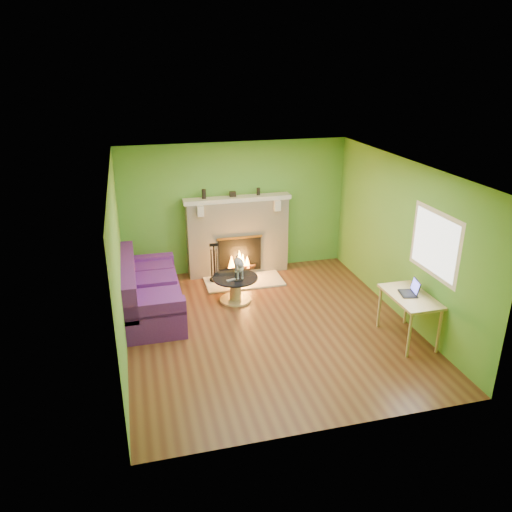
{
  "coord_description": "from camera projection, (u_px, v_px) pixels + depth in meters",
  "views": [
    {
      "loc": [
        -1.98,
        -6.84,
        4.06
      ],
      "look_at": [
        -0.12,
        0.4,
        1.09
      ],
      "focal_mm": 35.0,
      "sensor_mm": 36.0,
      "label": 1
    }
  ],
  "objects": [
    {
      "name": "desk",
      "position": [
        410.0,
        301.0,
        7.51
      ],
      "size": [
        0.59,
        1.01,
        0.75
      ],
      "color": "tan",
      "rests_on": "floor"
    },
    {
      "name": "cat",
      "position": [
        239.0,
        266.0,
        8.82
      ],
      "size": [
        0.27,
        0.62,
        0.38
      ],
      "primitive_type": null,
      "rotation": [
        0.0,
        0.0,
        -0.08
      ],
      "color": "#5C5C60",
      "rests_on": "coffee_table"
    },
    {
      "name": "laptop",
      "position": [
        409.0,
        288.0,
        7.48
      ],
      "size": [
        0.32,
        0.34,
        0.22
      ],
      "primitive_type": null,
      "rotation": [
        0.0,
        0.0,
        -0.21
      ],
      "color": "black",
      "rests_on": "desk"
    },
    {
      "name": "mantel",
      "position": [
        237.0,
        199.0,
        9.61
      ],
      "size": [
        2.1,
        0.28,
        0.08
      ],
      "primitive_type": "cube",
      "color": "beige",
      "rests_on": "fireplace"
    },
    {
      "name": "wall_front",
      "position": [
        333.0,
        333.0,
        5.38
      ],
      "size": [
        5.0,
        0.0,
        5.0
      ],
      "primitive_type": "plane",
      "rotation": [
        -1.57,
        0.0,
        0.0
      ],
      "color": "#549330",
      "rests_on": "floor"
    },
    {
      "name": "remote_silver",
      "position": [
        231.0,
        280.0,
        8.69
      ],
      "size": [
        0.18,
        0.09,
        0.02
      ],
      "primitive_type": "cube",
      "rotation": [
        0.0,
        0.0,
        0.29
      ],
      "color": "gray",
      "rests_on": "coffee_table"
    },
    {
      "name": "window_pane",
      "position": [
        435.0,
        244.0,
        7.24
      ],
      "size": [
        0.0,
        1.06,
        1.06
      ],
      "primitive_type": "plane",
      "rotation": [
        1.57,
        0.0,
        -1.57
      ],
      "color": "white",
      "rests_on": "wall_right"
    },
    {
      "name": "remote_black",
      "position": [
        238.0,
        281.0,
        8.66
      ],
      "size": [
        0.16,
        0.04,
        0.02
      ],
      "primitive_type": "cube",
      "rotation": [
        0.0,
        0.0,
        -0.01
      ],
      "color": "black",
      "rests_on": "coffee_table"
    },
    {
      "name": "wall_back",
      "position": [
        235.0,
        208.0,
        9.88
      ],
      "size": [
        5.0,
        0.0,
        5.0
      ],
      "primitive_type": "plane",
      "rotation": [
        1.57,
        0.0,
        0.0
      ],
      "color": "#549330",
      "rests_on": "floor"
    },
    {
      "name": "mantel_vase_right",
      "position": [
        258.0,
        191.0,
        9.69
      ],
      "size": [
        0.07,
        0.07,
        0.14
      ],
      "primitive_type": "cylinder",
      "color": "black",
      "rests_on": "mantel"
    },
    {
      "name": "coffee_table",
      "position": [
        235.0,
        287.0,
        8.9
      ],
      "size": [
        0.81,
        0.81,
        0.46
      ],
      "color": "tan",
      "rests_on": "floor"
    },
    {
      "name": "floor",
      "position": [
        269.0,
        326.0,
        8.11
      ],
      "size": [
        5.0,
        5.0,
        0.0
      ],
      "primitive_type": "plane",
      "color": "#532A17",
      "rests_on": "ground"
    },
    {
      "name": "wall_right",
      "position": [
        402.0,
        240.0,
        8.15
      ],
      "size": [
        0.0,
        5.0,
        5.0
      ],
      "primitive_type": "plane",
      "rotation": [
        1.57,
        0.0,
        -1.57
      ],
      "color": "#549330",
      "rests_on": "floor"
    },
    {
      "name": "fire_tools",
      "position": [
        214.0,
        262.0,
        9.58
      ],
      "size": [
        0.2,
        0.2,
        0.77
      ],
      "primitive_type": null,
      "color": "black",
      "rests_on": "hearth"
    },
    {
      "name": "fireplace",
      "position": [
        238.0,
        236.0,
        9.91
      ],
      "size": [
        2.1,
        0.46,
        1.58
      ],
      "color": "beige",
      "rests_on": "floor"
    },
    {
      "name": "window_frame",
      "position": [
        435.0,
        244.0,
        7.25
      ],
      "size": [
        0.0,
        1.2,
        1.2
      ],
      "primitive_type": "plane",
      "rotation": [
        1.57,
        0.0,
        -1.57
      ],
      "color": "silver",
      "rests_on": "wall_right"
    },
    {
      "name": "hearth",
      "position": [
        244.0,
        281.0,
        9.72
      ],
      "size": [
        1.5,
        0.75,
        0.03
      ],
      "primitive_type": "cube",
      "color": "beige",
      "rests_on": "floor"
    },
    {
      "name": "sofa",
      "position": [
        148.0,
        292.0,
        8.44
      ],
      "size": [
        0.96,
        2.12,
        0.95
      ],
      "color": "#511B68",
      "rests_on": "floor"
    },
    {
      "name": "mantel_vase_left",
      "position": [
        204.0,
        194.0,
        9.44
      ],
      "size": [
        0.08,
        0.08,
        0.18
      ],
      "primitive_type": "cylinder",
      "color": "black",
      "rests_on": "mantel"
    },
    {
      "name": "ceiling",
      "position": [
        271.0,
        168.0,
        7.15
      ],
      "size": [
        5.0,
        5.0,
        0.0
      ],
      "primitive_type": "plane",
      "rotation": [
        3.14,
        0.0,
        0.0
      ],
      "color": "white",
      "rests_on": "wall_back"
    },
    {
      "name": "mantel_box",
      "position": [
        233.0,
        194.0,
        9.58
      ],
      "size": [
        0.12,
        0.08,
        0.1
      ],
      "primitive_type": "cube",
      "color": "black",
      "rests_on": "mantel"
    },
    {
      "name": "wall_left",
      "position": [
        118.0,
        266.0,
        7.11
      ],
      "size": [
        0.0,
        5.0,
        5.0
      ],
      "primitive_type": "plane",
      "rotation": [
        1.57,
        0.0,
        1.57
      ],
      "color": "#549330",
      "rests_on": "floor"
    }
  ]
}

